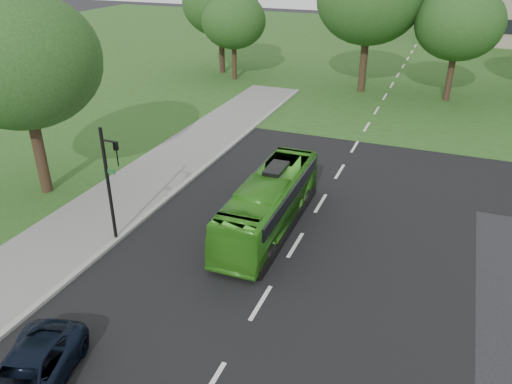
% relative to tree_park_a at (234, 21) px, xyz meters
% --- Properties ---
extents(ground, '(160.00, 160.00, 0.00)m').
position_rel_tree_park_a_xyz_m(ground, '(13.81, -26.87, -5.14)').
color(ground, black).
rests_on(ground, ground).
extents(street_surfaces, '(120.00, 120.00, 0.15)m').
position_rel_tree_park_a_xyz_m(street_surfaces, '(13.43, -4.12, -5.11)').
color(street_surfaces, black).
rests_on(street_surfaces, ground).
extents(tree_park_a, '(5.70, 5.70, 7.57)m').
position_rel_tree_park_a_xyz_m(tree_park_a, '(0.00, 0.00, 0.00)').
color(tree_park_a, black).
rests_on(tree_park_a, ground).
extents(tree_park_c, '(6.55, 6.55, 8.70)m').
position_rel_tree_park_a_xyz_m(tree_park_c, '(18.49, -0.01, 0.77)').
color(tree_park_c, black).
rests_on(tree_park_c, ground).
extents(tree_park_f, '(6.96, 6.96, 9.30)m').
position_rel_tree_park_a_xyz_m(tree_park_f, '(-2.17, 1.97, 1.19)').
color(tree_park_f, black).
rests_on(tree_park_f, ground).
extents(tree_side_near, '(7.26, 7.26, 9.64)m').
position_rel_tree_park_a_xyz_m(tree_side_near, '(0.54, -24.67, 1.41)').
color(tree_side_near, black).
rests_on(tree_side_near, ground).
extents(bus, '(2.11, 8.64, 2.40)m').
position_rel_tree_park_a_xyz_m(bus, '(12.25, -23.87, -3.94)').
color(bus, '#38931F').
rests_on(bus, ground).
extents(suv, '(3.10, 4.68, 1.20)m').
position_rel_tree_park_a_xyz_m(suv, '(9.23, -34.87, -4.54)').
color(suv, black).
rests_on(suv, ground).
extents(traffic_light, '(0.80, 0.21, 5.02)m').
position_rel_tree_park_a_xyz_m(traffic_light, '(6.77, -27.27, -2.19)').
color(traffic_light, black).
rests_on(traffic_light, ground).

